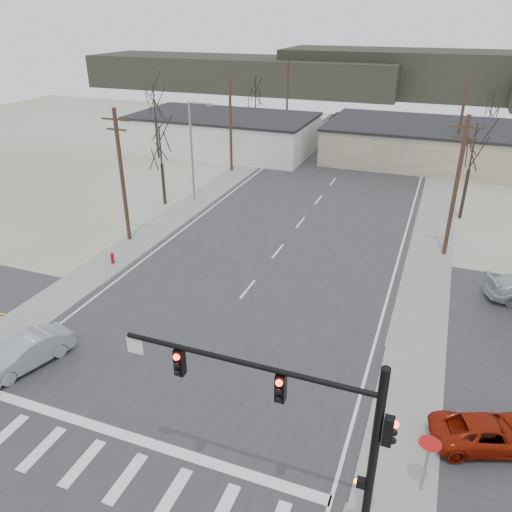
% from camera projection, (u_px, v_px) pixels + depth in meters
% --- Properties ---
extents(ground, '(140.00, 140.00, 0.00)m').
position_uv_depth(ground, '(189.00, 364.00, 25.12)').
color(ground, beige).
rests_on(ground, ground).
extents(main_road, '(18.00, 110.00, 0.05)m').
position_uv_depth(main_road, '(282.00, 246.00, 37.70)').
color(main_road, '#29292C').
rests_on(main_road, ground).
extents(cross_road, '(90.00, 10.00, 0.04)m').
position_uv_depth(cross_road, '(189.00, 364.00, 25.11)').
color(cross_road, '#29292C').
rests_on(cross_road, ground).
extents(sidewalk_left, '(3.00, 90.00, 0.06)m').
position_uv_depth(sidewalk_left, '(188.00, 207.00, 45.28)').
color(sidewalk_left, gray).
rests_on(sidewalk_left, ground).
extents(sidewalk_right, '(3.00, 90.00, 0.06)m').
position_uv_depth(sidewalk_right, '(432.00, 241.00, 38.50)').
color(sidewalk_right, gray).
rests_on(sidewalk_right, ground).
extents(traffic_signal_mast, '(8.95, 0.43, 7.20)m').
position_uv_depth(traffic_signal_mast, '(314.00, 420.00, 15.34)').
color(traffic_signal_mast, black).
rests_on(traffic_signal_mast, ground).
extents(fire_hydrant, '(0.24, 0.24, 0.87)m').
position_uv_depth(fire_hydrant, '(112.00, 258.00, 34.90)').
color(fire_hydrant, '#A50C0C').
rests_on(fire_hydrant, ground).
extents(yield_sign, '(0.80, 0.80, 2.35)m').
position_uv_depth(yield_sign, '(429.00, 449.00, 17.60)').
color(yield_sign, gray).
rests_on(yield_sign, ground).
extents(building_left_far, '(22.30, 12.30, 4.50)m').
position_uv_depth(building_left_far, '(224.00, 133.00, 62.80)').
color(building_left_far, silver).
rests_on(building_left_far, ground).
extents(building_right_far, '(26.30, 14.30, 4.30)m').
position_uv_depth(building_right_far, '(442.00, 144.00, 57.89)').
color(building_right_far, '#C8B098').
rests_on(building_right_far, ground).
extents(upole_left_b, '(2.20, 0.30, 10.00)m').
position_uv_depth(upole_left_b, '(122.00, 175.00, 36.57)').
color(upole_left_b, '#442A1F').
rests_on(upole_left_b, ground).
extents(upole_left_c, '(2.20, 0.30, 10.00)m').
position_uv_depth(upole_left_c, '(231.00, 123.00, 53.35)').
color(upole_left_c, '#442A1F').
rests_on(upole_left_c, ground).
extents(upole_left_d, '(2.20, 0.30, 10.00)m').
position_uv_depth(upole_left_d, '(287.00, 97.00, 70.12)').
color(upole_left_d, '#442A1F').
rests_on(upole_left_d, ground).
extents(upole_right_a, '(2.20, 0.30, 10.00)m').
position_uv_depth(upole_right_a, '(456.00, 186.00, 34.24)').
color(upole_right_a, '#442A1F').
rests_on(upole_right_a, ground).
extents(upole_right_b, '(2.20, 0.30, 10.00)m').
position_uv_depth(upole_right_b, '(460.00, 125.00, 52.70)').
color(upole_right_b, '#442A1F').
rests_on(upole_right_b, ground).
extents(streetlight_main, '(2.40, 0.25, 9.00)m').
position_uv_depth(streetlight_main, '(193.00, 146.00, 44.79)').
color(streetlight_main, gray).
rests_on(streetlight_main, ground).
extents(tree_left_near, '(3.30, 3.30, 7.35)m').
position_uv_depth(tree_left_near, '(160.00, 148.00, 43.76)').
color(tree_left_near, '#30241D').
rests_on(tree_left_near, ground).
extents(tree_right_mid, '(3.74, 3.74, 8.33)m').
position_uv_depth(tree_right_mid, '(473.00, 150.00, 40.32)').
color(tree_right_mid, '#30241D').
rests_on(tree_right_mid, ground).
extents(tree_left_far, '(3.96, 3.96, 8.82)m').
position_uv_depth(tree_left_far, '(255.00, 94.00, 65.42)').
color(tree_left_far, '#30241D').
rests_on(tree_left_far, ground).
extents(tree_right_far, '(3.52, 3.52, 7.84)m').
position_uv_depth(tree_right_far, '(492.00, 105.00, 61.49)').
color(tree_right_far, '#30241D').
rests_on(tree_right_far, ground).
extents(tree_left_mid, '(3.96, 3.96, 8.82)m').
position_uv_depth(tree_left_mid, '(154.00, 104.00, 57.92)').
color(tree_left_mid, '#30241D').
rests_on(tree_left_mid, ground).
extents(hill_left, '(70.00, 18.00, 7.00)m').
position_uv_depth(hill_left, '(241.00, 74.00, 111.96)').
color(hill_left, '#333026').
rests_on(hill_left, ground).
extents(hill_center, '(80.00, 18.00, 9.00)m').
position_uv_depth(hill_center, '(482.00, 76.00, 98.87)').
color(hill_center, '#333026').
rests_on(hill_center, ground).
extents(sedan_crossing, '(2.90, 4.91, 1.53)m').
position_uv_depth(sedan_crossing, '(25.00, 353.00, 24.64)').
color(sedan_crossing, '#92969C').
rests_on(sedan_crossing, main_road).
extents(car_far_a, '(3.67, 6.07, 1.64)m').
position_uv_depth(car_far_a, '(367.00, 150.00, 60.76)').
color(car_far_a, black).
rests_on(car_far_a, main_road).
extents(car_far_b, '(2.62, 4.80, 1.55)m').
position_uv_depth(car_far_b, '(338.00, 117.00, 79.75)').
color(car_far_b, black).
rests_on(car_far_b, main_road).
extents(car_parked_red, '(5.01, 3.56, 1.27)m').
position_uv_depth(car_parked_red, '(489.00, 433.00, 20.12)').
color(car_parked_red, maroon).
rests_on(car_parked_red, parking_lot).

